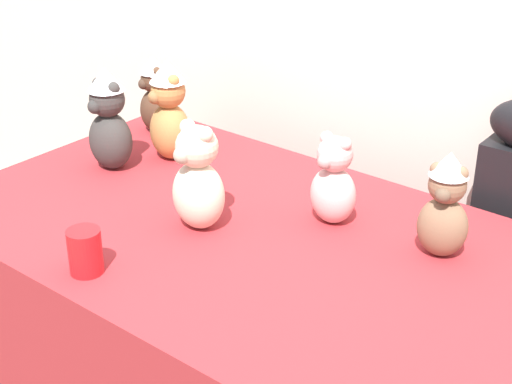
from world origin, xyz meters
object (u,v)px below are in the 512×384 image
teddy_bear_mocha (445,206)px  teddy_bear_caramel (169,111)px  display_table (256,354)px  teddy_bear_charcoal (109,120)px  teddy_bear_cocoa (155,95)px  teddy_bear_cream (198,180)px  party_cup_red (85,251)px  teddy_bear_blush (333,182)px

teddy_bear_mocha → teddy_bear_caramel: bearing=166.6°
display_table → teddy_bear_charcoal: teddy_bear_charcoal is taller
teddy_bear_cocoa → teddy_bear_cream: 0.69m
display_table → teddy_bear_cocoa: size_ratio=6.52×
teddy_bear_cream → party_cup_red: teddy_bear_cream is taller
teddy_bear_blush → teddy_bear_mocha: teddy_bear_mocha is taller
teddy_bear_blush → teddy_bear_caramel: bearing=-177.9°
teddy_bear_mocha → party_cup_red: bearing=-148.6°
teddy_bear_cocoa → teddy_bear_cream: teddy_bear_cream is taller
teddy_bear_charcoal → party_cup_red: size_ratio=2.85×
teddy_bear_cream → party_cup_red: 0.34m
teddy_bear_blush → teddy_bear_mocha: size_ratio=0.91×
display_table → teddy_bear_mocha: teddy_bear_mocha is taller
party_cup_red → teddy_bear_mocha: bearing=44.2°
teddy_bear_cream → teddy_bear_mocha: teddy_bear_cream is taller
teddy_bear_blush → teddy_bear_charcoal: teddy_bear_charcoal is taller
teddy_bear_caramel → party_cup_red: size_ratio=2.85×
teddy_bear_cream → teddy_bear_mocha: size_ratio=1.06×
display_table → teddy_bear_blush: 0.54m
teddy_bear_blush → teddy_bear_mocha: (0.30, 0.02, 0.02)m
teddy_bear_cocoa → teddy_bear_cream: bearing=-16.8°
teddy_bear_cocoa → teddy_bear_mocha: size_ratio=0.96×
display_table → teddy_bear_caramel: (-0.51, 0.21, 0.54)m
teddy_bear_blush → teddy_bear_charcoal: size_ratio=0.79×
teddy_bear_cocoa → party_cup_red: bearing=-36.5°
teddy_bear_charcoal → teddy_bear_mocha: size_ratio=1.16×
teddy_bear_blush → teddy_bear_caramel: teddy_bear_caramel is taller
teddy_bear_charcoal → party_cup_red: (0.40, -0.44, -0.10)m
teddy_bear_cream → teddy_bear_caramel: teddy_bear_caramel is taller
party_cup_red → teddy_bear_cream: bearing=80.4°
teddy_bear_charcoal → teddy_bear_mocha: 1.02m
teddy_bear_caramel → display_table: bearing=-6.3°
teddy_bear_caramel → teddy_bear_mocha: size_ratio=1.16×
display_table → teddy_bear_charcoal: bearing=175.4°
teddy_bear_caramel → teddy_bear_mocha: (0.92, -0.01, -0.02)m
party_cup_red → teddy_bear_cocoa: bearing=124.9°
teddy_bear_cream → display_table: bearing=31.1°
teddy_bear_mocha → display_table: bearing=-166.5°
teddy_bear_cream → teddy_bear_charcoal: teddy_bear_charcoal is taller
teddy_bear_cream → teddy_bear_charcoal: 0.47m
teddy_bear_cocoa → teddy_bear_caramel: (0.20, -0.13, 0.03)m
display_table → teddy_bear_cream: 0.54m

